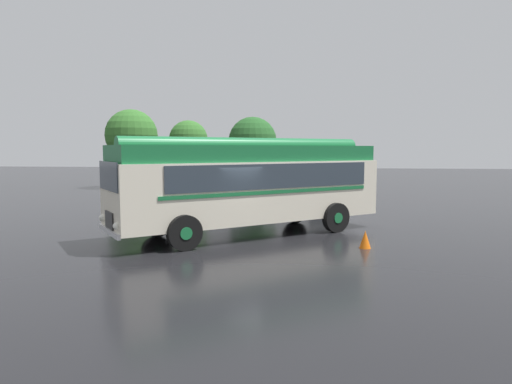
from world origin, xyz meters
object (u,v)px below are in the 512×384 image
vintage_bus (251,182)px  car_mid_left (276,185)px  car_mid_right (322,185)px  car_near_left (232,185)px  traffic_cone (365,239)px

vintage_bus → car_mid_left: (-0.08, 12.27, -1.05)m
car_mid_left → car_mid_right: (2.92, 0.38, 0.00)m
car_near_left → car_mid_left: size_ratio=1.02×
traffic_cone → vintage_bus: bearing=153.8°
vintage_bus → car_mid_left: 12.32m
car_near_left → car_mid_right: 5.68m
vintage_bus → traffic_cone: bearing=-26.2°
car_mid_left → car_mid_right: same height
car_near_left → car_mid_left: (2.74, 0.13, 0.00)m
vintage_bus → car_mid_right: 13.01m
car_mid_left → traffic_cone: (3.95, -14.18, -0.57)m
car_mid_left → car_mid_right: 2.94m
car_near_left → vintage_bus: bearing=-76.9°
car_near_left → traffic_cone: (6.69, -14.05, -0.57)m
vintage_bus → traffic_cone: (3.87, -1.91, -1.62)m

